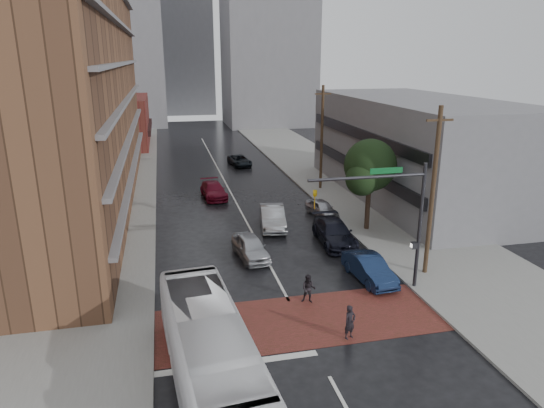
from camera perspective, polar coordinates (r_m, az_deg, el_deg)
ground at (r=24.28m, az=3.57°, el=-14.12°), size 160.00×160.00×0.00m
crosswalk at (r=24.68m, az=3.23°, el=-13.52°), size 14.00×5.00×0.02m
sidewalk_west at (r=46.93m, az=-18.98°, el=0.63°), size 9.00×90.00×0.15m
sidewalk_east at (r=49.79m, az=8.29°, el=2.30°), size 9.00×90.00×0.15m
apartment_block at (r=44.67m, az=-24.22°, el=17.45°), size 10.00×44.00×28.00m
storefront_west at (r=74.71m, az=-17.47°, el=9.25°), size 8.00×16.00×7.00m
building_east at (r=46.52m, az=16.53°, el=6.33°), size 11.00×26.00×9.00m
distant_tower_west at (r=98.31m, az=-18.33°, el=18.17°), size 18.00×16.00×32.00m
distant_tower_east at (r=94.23m, az=-0.48°, el=20.28°), size 16.00×14.00×36.00m
distant_tower_center at (r=115.08m, az=-10.16°, el=16.44°), size 12.00×10.00×24.00m
street_tree at (r=35.95m, az=11.46°, el=4.11°), size 4.20×4.10×6.90m
signal_mast at (r=26.53m, az=14.45°, el=-0.67°), size 6.50×0.30×7.20m
utility_pole_near at (r=29.08m, az=18.38°, el=1.37°), size 1.60×0.26×10.00m
utility_pole_far at (r=46.93m, az=5.88°, el=7.82°), size 1.60×0.26×10.00m
transit_bus at (r=19.27m, az=-7.12°, el=-17.64°), size 3.73×11.80×3.23m
pedestrian_a at (r=23.18m, az=9.15°, el=-13.57°), size 0.71×0.59×1.66m
pedestrian_b at (r=26.00m, az=4.32°, el=-9.92°), size 0.94×0.85×1.57m
car_travel_a at (r=31.42m, az=-2.54°, el=-5.10°), size 2.25×4.48×1.47m
car_travel_b at (r=36.81m, az=0.05°, el=-1.56°), size 2.45×5.25×1.66m
car_travel_c at (r=45.02m, az=-6.89°, el=1.62°), size 2.33×5.01×1.42m
suv_travel at (r=58.22m, az=-3.83°, el=5.13°), size 2.68×4.76×1.26m
car_parked_near at (r=28.92m, az=11.37°, el=-7.46°), size 1.93×4.54×1.46m
car_parked_mid at (r=34.03m, az=7.33°, el=-3.35°), size 2.52×5.56×1.58m
car_parked_far at (r=39.78m, az=5.89°, el=-0.50°), size 2.17×4.01×1.30m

